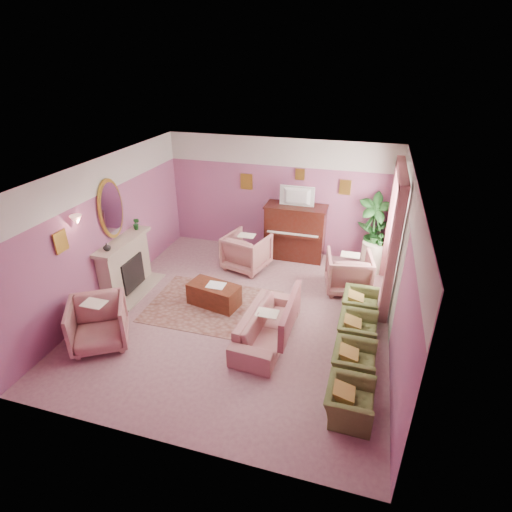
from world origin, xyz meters
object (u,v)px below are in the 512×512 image
(olive_chair_a, at_px, (350,398))
(coffee_table, at_px, (214,295))
(television, at_px, (296,195))
(olive_chair_d, at_px, (360,301))
(side_table, at_px, (372,257))
(floral_armchair_front, at_px, (98,321))
(olive_chair_c, at_px, (358,327))
(floral_armchair_right, at_px, (349,270))
(olive_chair_b, at_px, (354,358))
(piano, at_px, (295,233))
(floral_armchair_left, at_px, (247,250))
(sofa, at_px, (267,321))

(olive_chair_a, bearing_deg, coffee_table, 143.82)
(olive_chair_a, bearing_deg, television, 110.48)
(olive_chair_a, distance_m, olive_chair_d, 2.46)
(side_table, bearing_deg, floral_armchair_front, -137.48)
(olive_chair_a, height_order, side_table, side_table)
(olive_chair_a, bearing_deg, olive_chair_c, 90.00)
(television, height_order, coffee_table, television)
(television, relative_size, side_table, 1.14)
(television, relative_size, olive_chair_a, 1.07)
(floral_armchair_right, relative_size, olive_chair_c, 1.25)
(olive_chair_b, relative_size, side_table, 1.07)
(piano, distance_m, floral_armchair_left, 1.30)
(floral_armchair_right, xyz_separation_m, olive_chair_d, (0.30, -0.90, -0.14))
(olive_chair_b, bearing_deg, television, 114.54)
(olive_chair_a, height_order, olive_chair_d, same)
(television, bearing_deg, piano, 90.00)
(olive_chair_a, bearing_deg, floral_armchair_front, 175.01)
(floral_armchair_left, xyz_separation_m, floral_armchair_right, (2.33, -0.33, 0.00))
(television, relative_size, olive_chair_d, 1.07)
(television, bearing_deg, side_table, -3.90)
(television, bearing_deg, olive_chair_c, -59.59)
(olive_chair_b, xyz_separation_m, olive_chair_d, (0.00, 1.64, 0.00))
(floral_armchair_left, distance_m, olive_chair_b, 3.90)
(piano, height_order, television, television)
(piano, xyz_separation_m, floral_armchair_right, (1.38, -1.20, -0.18))
(olive_chair_a, bearing_deg, floral_armchair_right, 95.16)
(floral_armchair_left, bearing_deg, olive_chair_b, -47.48)
(floral_armchair_left, distance_m, floral_armchair_front, 3.68)
(television, height_order, olive_chair_d, television)
(floral_armchair_right, xyz_separation_m, olive_chair_a, (0.30, -3.36, -0.14))
(television, distance_m, floral_armchair_right, 2.13)
(piano, height_order, olive_chair_b, piano)
(television, distance_m, olive_chair_c, 3.57)
(piano, distance_m, olive_chair_c, 3.39)
(coffee_table, height_order, side_table, side_table)
(television, distance_m, olive_chair_b, 4.25)
(piano, distance_m, olive_chair_b, 4.12)
(television, xyz_separation_m, olive_chair_a, (1.69, -4.51, -1.28))
(floral_armchair_left, xyz_separation_m, side_table, (2.80, 0.69, -0.12))
(floral_armchair_front, relative_size, olive_chair_d, 1.25)
(floral_armchair_right, distance_m, olive_chair_d, 0.96)
(floral_armchair_front, height_order, olive_chair_d, floral_armchair_front)
(piano, height_order, olive_chair_a, piano)
(coffee_table, relative_size, olive_chair_d, 1.34)
(floral_armchair_left, distance_m, floral_armchair_right, 2.35)
(television, xyz_separation_m, sofa, (0.17, -3.21, -1.22))
(television, xyz_separation_m, side_table, (1.85, -0.13, -1.25))
(sofa, height_order, olive_chair_c, sofa)
(sofa, xyz_separation_m, side_table, (1.68, 3.08, -0.03))
(television, relative_size, sofa, 0.43)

